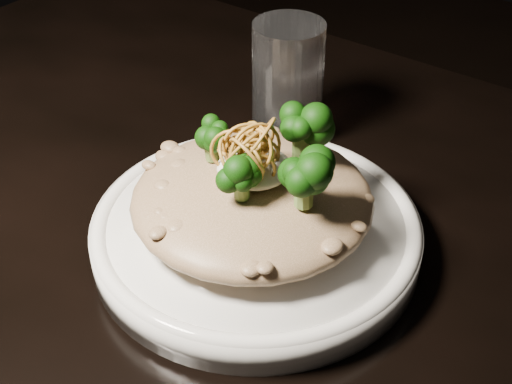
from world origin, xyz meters
TOP-DOWN VIEW (x-y plane):
  - table at (0.00, 0.00)m, footprint 1.10×0.80m
  - plate at (0.01, 0.03)m, footprint 0.26×0.26m
  - risotto at (0.01, 0.03)m, footprint 0.19×0.19m
  - broccoli at (0.01, 0.03)m, footprint 0.12×0.12m
  - cheese at (0.01, 0.03)m, footprint 0.06×0.06m
  - shallots at (0.01, 0.02)m, footprint 0.05×0.05m
  - drinking_glass at (-0.06, 0.18)m, footprint 0.09×0.09m

SIDE VIEW (x-z plane):
  - table at x=0.00m, z-range 0.29..1.04m
  - plate at x=0.01m, z-range 0.75..0.78m
  - risotto at x=0.01m, z-range 0.78..0.82m
  - drinking_glass at x=-0.06m, z-range 0.75..0.87m
  - cheese at x=0.01m, z-range 0.82..0.83m
  - broccoli at x=0.01m, z-range 0.82..0.86m
  - shallots at x=0.01m, z-range 0.83..0.86m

